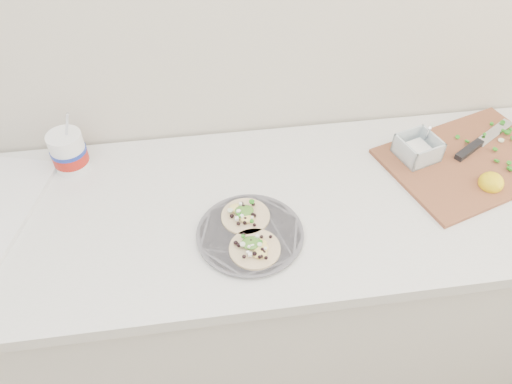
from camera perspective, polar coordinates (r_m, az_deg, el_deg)
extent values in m
cube|color=beige|center=(1.39, -12.98, 18.42)|extent=(3.50, 0.05, 2.60)
cube|color=silver|center=(1.76, -8.51, -12.40)|extent=(2.40, 0.62, 0.86)
cube|color=silver|center=(1.39, -10.44, -3.17)|extent=(2.44, 0.66, 0.04)
cylinder|color=#56545B|center=(1.30, -0.69, -4.88)|extent=(0.27, 0.27, 0.01)
cylinder|color=#56545B|center=(1.30, -0.69, -4.74)|extent=(0.28, 0.28, 0.00)
cylinder|color=white|center=(1.55, -20.64, 4.36)|extent=(0.10, 0.10, 0.12)
cylinder|color=#AE1C13|center=(1.56, -20.51, 3.99)|extent=(0.10, 0.10, 0.04)
cylinder|color=#192D99|center=(1.55, -20.69, 4.50)|extent=(0.10, 0.10, 0.01)
cube|color=brown|center=(1.64, 23.34, 3.28)|extent=(0.58, 0.48, 0.01)
cube|color=white|center=(1.57, 17.92, 4.50)|extent=(0.07, 0.07, 0.03)
ellipsoid|color=yellow|center=(1.55, 25.35, 1.17)|extent=(0.07, 0.07, 0.06)
cube|color=silver|center=(1.76, 25.52, 6.14)|extent=(0.17, 0.13, 0.00)
cube|color=black|center=(1.65, 23.18, 4.45)|extent=(0.11, 0.08, 0.02)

